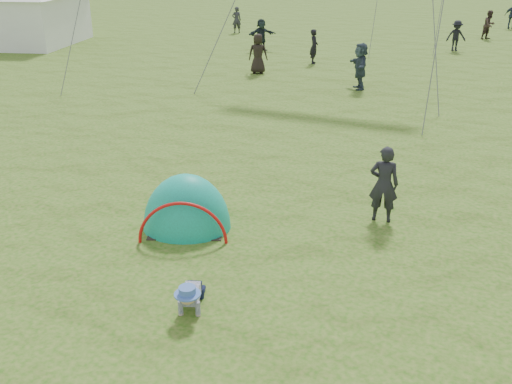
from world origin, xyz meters
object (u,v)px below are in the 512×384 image
at_px(event_marquee, 14,2).
at_px(standing_adult, 384,184).
at_px(crawling_toddler, 190,295).
at_px(popup_tent, 187,228).

bearing_deg(event_marquee, standing_adult, -48.10).
xyz_separation_m(crawling_toddler, standing_adult, (1.99, 4.33, 0.52)).
relative_size(crawling_toddler, standing_adult, 0.46).
bearing_deg(popup_tent, crawling_toddler, -81.40).
bearing_deg(crawling_toddler, event_marquee, 120.02).
bearing_deg(standing_adult, crawling_toddler, 56.18).
bearing_deg(popup_tent, event_marquee, 118.55).
xyz_separation_m(standing_adult, event_marquee, (-24.31, 14.96, 1.50)).
distance_m(standing_adult, event_marquee, 28.58).
bearing_deg(crawling_toddler, standing_adult, 46.10).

